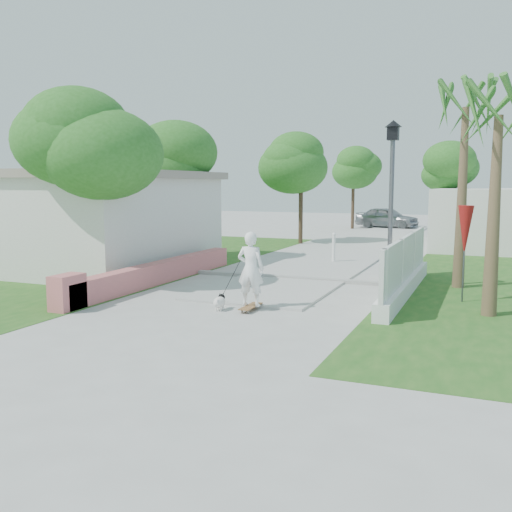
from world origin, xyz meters
The scene contains 21 objects.
ground centered at (0.00, 0.00, 0.00)m, with size 90.00×90.00×0.00m, color #B7B7B2.
path_strip centered at (0.00, 20.00, 0.03)m, with size 3.20×36.00×0.06m, color #B7B7B2.
curb centered at (0.00, 6.00, 0.05)m, with size 6.50×0.25×0.10m, color #999993.
grass_left centered at (-7.00, 8.00, 0.01)m, with size 8.00×20.00×0.01m, color #20561B.
pink_wall centered at (-3.30, 3.55, 0.31)m, with size 0.45×8.20×0.80m.
house_left centered at (-8.00, 6.00, 1.64)m, with size 8.40×7.40×3.23m.
lattice_fence centered at (3.40, 5.00, 0.54)m, with size 0.35×7.00×1.50m.
building_right centered at (6.00, 18.00, 1.30)m, with size 6.00×8.00×2.60m, color silver.
street_lamp centered at (2.90, 5.50, 2.43)m, with size 0.44×0.44×4.44m.
bollard centered at (0.20, 10.00, 0.58)m, with size 0.14×0.14×1.09m.
patio_umbrella centered at (4.80, 4.50, 1.69)m, with size 0.36×0.36×2.30m.
tree_left_near centered at (-4.48, 2.98, 3.82)m, with size 3.60×3.60×5.28m.
tree_left_mid centered at (-5.48, 8.48, 3.50)m, with size 3.20×3.20×4.85m.
tree_path_left centered at (-2.98, 15.98, 3.82)m, with size 3.40×3.40×5.23m.
tree_path_right centered at (3.22, 19.98, 3.49)m, with size 3.00×3.00×4.79m.
tree_path_far centered at (-2.78, 25.98, 3.82)m, with size 3.20×3.20×5.17m.
palm_far centered at (4.60, 6.50, 4.48)m, with size 1.80×1.80×5.30m.
palm_near centered at (5.40, 3.20, 3.95)m, with size 1.80×1.80×4.70m.
skateboarder centered at (0.44, 1.73, 0.90)m, with size 0.96×0.88×1.76m.
dog centered at (-0.16, 1.49, 0.20)m, with size 0.30×0.52×0.36m.
parked_car centered at (-0.88, 27.37, 0.68)m, with size 1.60×3.98×1.36m, color #B6BABE.
Camera 1 is at (5.36, -9.72, 2.79)m, focal length 40.00 mm.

